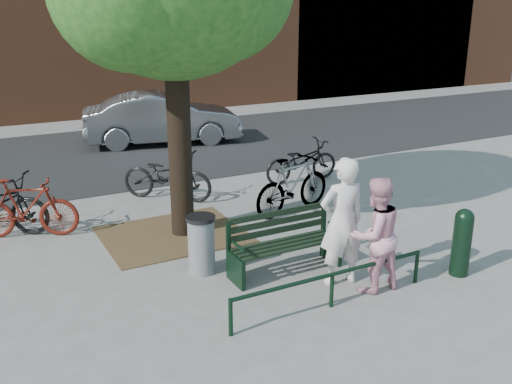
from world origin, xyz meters
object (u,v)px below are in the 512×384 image
parked_car (162,119)px  bicycle_c (167,176)px  bollard (462,240)px  litter_bin (201,244)px  park_bench (283,241)px  person_left (342,222)px  person_right (375,235)px

parked_car → bicycle_c: bearing=174.4°
bollard → litter_bin: bollard is taller
litter_bin → bollard: bearing=-29.3°
park_bench → person_left: 1.02m
person_right → parked_car: (0.44, 10.12, -0.09)m
person_right → bicycle_c: bearing=-76.1°
person_left → bollard: person_left is taller
park_bench → person_left: bearing=-55.3°
person_left → litter_bin: person_left is taller
park_bench → person_left: size_ratio=0.92×
person_left → parked_car: (0.73, 9.74, -0.21)m
person_left → parked_car: 9.77m
bicycle_c → parked_car: 5.23m
park_bench → bollard: (2.27, -1.38, 0.08)m
park_bench → bollard: bearing=-31.3°
bollard → parked_car: 10.42m
person_left → litter_bin: size_ratio=2.09×
litter_bin → bicycle_c: 3.59m
park_bench → person_right: person_right is taller
bollard → parked_car: size_ratio=0.23×
person_right → bicycle_c: (-1.21, 5.16, -0.32)m
park_bench → litter_bin: 1.23m
person_left → bicycle_c: (-0.91, 4.78, -0.43)m
person_left → litter_bin: 2.13m
litter_bin → bicycle_c: bearing=78.4°
park_bench → parked_car: size_ratio=0.39×
bicycle_c → person_right: bearing=-123.2°
person_left → bollard: 1.90m
bollard → person_right: bearing=170.3°
person_left → bicycle_c: person_left is taller
litter_bin → parked_car: (2.37, 8.47, 0.28)m
person_left → litter_bin: bearing=-29.9°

